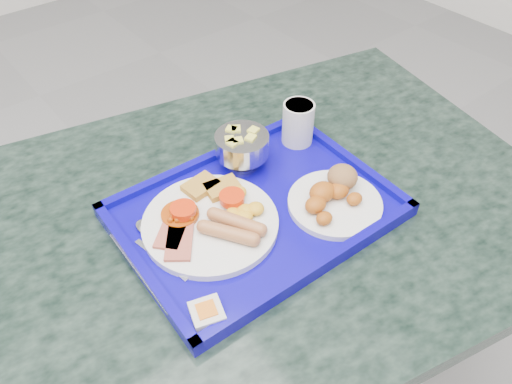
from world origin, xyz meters
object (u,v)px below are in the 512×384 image
fruit_bowl (242,145)px  juice_cup (298,122)px  tray (256,211)px  main_plate (213,219)px  bread_plate (334,196)px  table (242,274)px

fruit_bowl → juice_cup: size_ratio=1.17×
tray → main_plate: size_ratio=2.06×
juice_cup → main_plate: bearing=-163.3°
bread_plate → tray: bearing=147.0°
fruit_bowl → juice_cup: juice_cup is taller
table → juice_cup: bearing=19.4°
table → bread_plate: size_ratio=7.86×
bread_plate → juice_cup: 0.18m
table → juice_cup: 0.32m
main_plate → juice_cup: bearing=16.7°
table → tray: bearing=-59.5°
main_plate → bread_plate: bearing=-25.8°
table → main_plate: size_ratio=5.65×
table → main_plate: bearing=-172.3°
table → tray: (0.02, -0.03, 0.19)m
tray → main_plate: bearing=166.6°
table → fruit_bowl: fruit_bowl is taller
table → juice_cup: (0.20, 0.07, 0.24)m
tray → juice_cup: (0.18, 0.10, 0.05)m
main_plate → tray: bearing=-13.4°
bread_plate → juice_cup: bearing=67.9°
tray → juice_cup: size_ratio=5.48×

